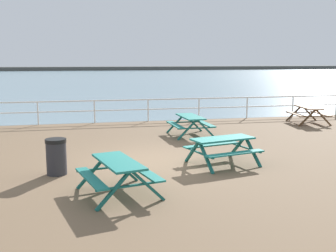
{
  "coord_description": "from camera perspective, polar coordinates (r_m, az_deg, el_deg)",
  "views": [
    {
      "loc": [
        -1.92,
        -11.56,
        3.01
      ],
      "look_at": [
        0.89,
        1.42,
        0.8
      ],
      "focal_mm": 43.56,
      "sensor_mm": 36.0,
      "label": 1
    }
  ],
  "objects": [
    {
      "name": "ground_plane",
      "position": [
        12.12,
        -2.72,
        -5.43
      ],
      "size": [
        30.0,
        24.0,
        0.2
      ],
      "primitive_type": "cube",
      "color": "brown"
    },
    {
      "name": "sea_band",
      "position": [
        64.41,
        -10.57,
        6.61
      ],
      "size": [
        142.0,
        90.0,
        0.01
      ],
      "primitive_type": "cube",
      "color": "gray",
      "rests_on": "ground"
    },
    {
      "name": "distant_shoreline",
      "position": [
        107.37,
        -11.3,
        7.66
      ],
      "size": [
        142.0,
        6.0,
        1.8
      ],
      "primitive_type": "cube",
      "color": "#4C4C47",
      "rests_on": "ground"
    },
    {
      "name": "seaward_railing",
      "position": [
        19.53,
        -6.51,
        2.79
      ],
      "size": [
        23.07,
        0.07,
        1.08
      ],
      "color": "white",
      "rests_on": "ground"
    },
    {
      "name": "picnic_table_near_right",
      "position": [
        9.16,
        -6.97,
        -5.98
      ],
      "size": [
        1.89,
        2.1,
        0.8
      ],
      "rotation": [
        0.0,
        0.0,
        1.81
      ],
      "color": "#1E7A70",
      "rests_on": "ground"
    },
    {
      "name": "picnic_table_mid_centre",
      "position": [
        11.74,
        7.66,
        -2.56
      ],
      "size": [
        2.1,
        1.89,
        0.8
      ],
      "rotation": [
        0.0,
        0.0,
        0.24
      ],
      "color": "#1E7A70",
      "rests_on": "ground"
    },
    {
      "name": "picnic_table_far_left",
      "position": [
        16.04,
        3.15,
        0.73
      ],
      "size": [
        1.62,
        1.87,
        0.8
      ],
      "rotation": [
        0.0,
        0.0,
        1.62
      ],
      "color": "#1E7A70",
      "rests_on": "ground"
    },
    {
      "name": "picnic_table_far_right",
      "position": [
        20.14,
        19.06,
        2.01
      ],
      "size": [
        1.75,
        1.98,
        0.8
      ],
      "rotation": [
        0.0,
        0.0,
        1.44
      ],
      "color": "brown",
      "rests_on": "ground"
    },
    {
      "name": "litter_bin",
      "position": [
        11.04,
        -15.36,
        -4.14
      ],
      "size": [
        0.55,
        0.55,
        0.95
      ],
      "color": "#2D2D33",
      "rests_on": "ground"
    }
  ]
}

